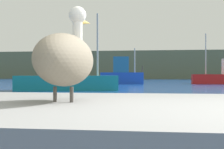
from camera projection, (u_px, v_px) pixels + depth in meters
hillside_backdrop at (166, 66)px, 81.75m from camera, size 140.00×15.67×6.19m
pelican at (66, 58)px, 2.85m from camera, size 0.46×1.24×0.84m
fishing_boat_blue at (122, 74)px, 36.72m from camera, size 4.63×1.78×3.79m
fishing_boat_teal at (67, 76)px, 22.40m from camera, size 6.76×3.18×4.95m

